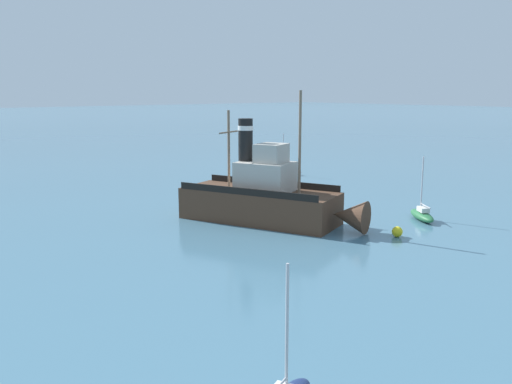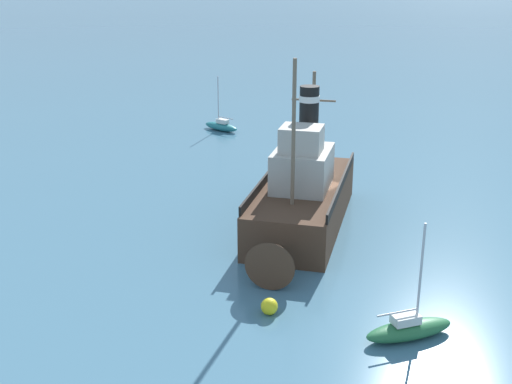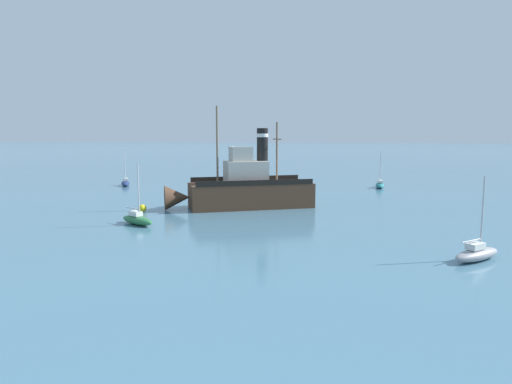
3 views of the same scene
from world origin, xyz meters
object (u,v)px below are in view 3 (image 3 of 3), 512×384
Objects in this scene: sailboat_green at (137,219)px; mooring_buoy at (143,208)px; old_tugboat at (245,189)px; sailboat_grey at (477,253)px; sailboat_teal at (380,185)px; sailboat_navy at (125,183)px.

sailboat_green is 5.83m from mooring_buoy.
sailboat_grey is at bearing -136.52° from old_tugboat.
sailboat_teal and sailboat_navy have the same top height.
old_tugboat is 9.97m from mooring_buoy.
old_tugboat is 2.99× the size of sailboat_navy.
sailboat_navy is 48.77m from sailboat_grey.
mooring_buoy is at bearing 62.63° from sailboat_grey.
sailboat_green is at bearing -154.88° from sailboat_navy.
sailboat_navy is 1.00× the size of sailboat_green.
sailboat_navy is 6.67× the size of mooring_buoy.
sailboat_navy is at bearing 25.12° from sailboat_green.
sailboat_teal is 1.00× the size of sailboat_navy.
sailboat_navy and sailboat_green have the same top height.
mooring_buoy is (13.06, 25.23, -0.06)m from sailboat_grey.
sailboat_teal is 33.22m from mooring_buoy.
old_tugboat reaches higher than sailboat_grey.
sailboat_teal reaches higher than mooring_buoy.
sailboat_teal and sailboat_green have the same top height.
sailboat_teal is at bearing -47.65° from mooring_buoy.
old_tugboat reaches higher than mooring_buoy.
sailboat_navy and sailboat_grey have the same top height.
mooring_buoy is at bearing -152.86° from sailboat_navy.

